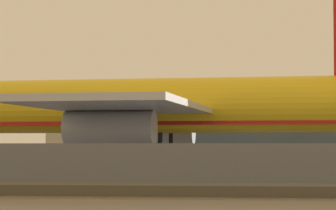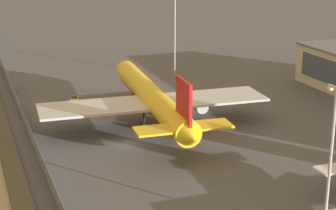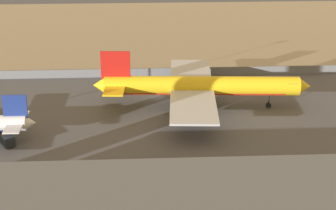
# 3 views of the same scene
# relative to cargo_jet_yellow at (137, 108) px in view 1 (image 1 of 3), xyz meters

# --- Properties ---
(ground_plane) EXTENTS (500.00, 500.00, 0.00)m
(ground_plane) POSITION_rel_cargo_jet_yellow_xyz_m (8.76, -7.74, -5.32)
(ground_plane) COLOR #4C4C51
(shoreline_seawall) EXTENTS (320.00, 3.00, 0.50)m
(shoreline_seawall) POSITION_rel_cargo_jet_yellow_xyz_m (8.76, -28.24, -5.07)
(shoreline_seawall) COLOR #474238
(shoreline_seawall) RESTS_ON ground
(perimeter_fence) EXTENTS (280.00, 0.10, 2.38)m
(perimeter_fence) POSITION_rel_cargo_jet_yellow_xyz_m (8.76, -23.74, -4.12)
(perimeter_fence) COLOR slate
(perimeter_fence) RESTS_ON ground
(cargo_jet_yellow) EXTENTS (51.54, 44.72, 13.94)m
(cargo_jet_yellow) POSITION_rel_cargo_jet_yellow_xyz_m (0.00, 0.00, 0.00)
(cargo_jet_yellow) COLOR yellow
(cargo_jet_yellow) RESTS_ON ground
(terminal_building) EXTENTS (73.07, 21.91, 9.83)m
(terminal_building) POSITION_rel_cargo_jet_yellow_xyz_m (15.86, 56.54, -0.39)
(terminal_building) COLOR #BCB299
(terminal_building) RESTS_ON ground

